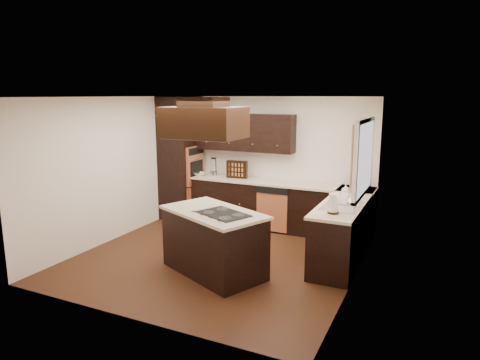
# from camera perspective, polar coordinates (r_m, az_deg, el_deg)

# --- Properties ---
(floor) EXTENTS (4.20, 4.20, 0.02)m
(floor) POSITION_cam_1_polar(r_m,az_deg,el_deg) (6.90, -2.92, -10.31)
(floor) COLOR #532C17
(floor) RESTS_ON ground
(ceiling) EXTENTS (4.20, 4.20, 0.02)m
(ceiling) POSITION_cam_1_polar(r_m,az_deg,el_deg) (6.42, -3.15, 11.10)
(ceiling) COLOR white
(ceiling) RESTS_ON ground
(wall_back) EXTENTS (4.20, 0.02, 2.50)m
(wall_back) POSITION_cam_1_polar(r_m,az_deg,el_deg) (8.43, 3.77, 2.55)
(wall_back) COLOR white
(wall_back) RESTS_ON ground
(wall_front) EXTENTS (4.20, 0.02, 2.50)m
(wall_front) POSITION_cam_1_polar(r_m,az_deg,el_deg) (4.84, -14.96, -4.46)
(wall_front) COLOR white
(wall_front) RESTS_ON ground
(wall_left) EXTENTS (0.02, 4.20, 2.50)m
(wall_left) POSITION_cam_1_polar(r_m,az_deg,el_deg) (7.75, -16.91, 1.31)
(wall_left) COLOR white
(wall_left) RESTS_ON ground
(wall_right) EXTENTS (0.02, 4.20, 2.50)m
(wall_right) POSITION_cam_1_polar(r_m,az_deg,el_deg) (5.87, 15.45, -1.73)
(wall_right) COLOR white
(wall_right) RESTS_ON ground
(oven_column) EXTENTS (0.65, 0.75, 2.12)m
(oven_column) POSITION_cam_1_polar(r_m,az_deg,el_deg) (8.91, -7.90, 1.71)
(oven_column) COLOR black
(oven_column) RESTS_ON floor
(wall_oven_face) EXTENTS (0.05, 0.62, 0.78)m
(wall_oven_face) POSITION_cam_1_polar(r_m,az_deg,el_deg) (8.72, -5.98, 1.94)
(wall_oven_face) COLOR #C1643E
(wall_oven_face) RESTS_ON oven_column
(base_cabinets_back) EXTENTS (2.93, 0.60, 0.88)m
(base_cabinets_back) POSITION_cam_1_polar(r_m,az_deg,el_deg) (8.30, 3.13, -3.29)
(base_cabinets_back) COLOR black
(base_cabinets_back) RESTS_ON floor
(base_cabinets_right) EXTENTS (0.60, 2.40, 0.88)m
(base_cabinets_right) POSITION_cam_1_polar(r_m,az_deg,el_deg) (6.99, 13.88, -6.45)
(base_cabinets_right) COLOR black
(base_cabinets_right) RESTS_ON floor
(countertop_back) EXTENTS (2.93, 0.63, 0.04)m
(countertop_back) POSITION_cam_1_polar(r_m,az_deg,el_deg) (8.18, 3.13, -0.20)
(countertop_back) COLOR beige
(countertop_back) RESTS_ON base_cabinets_back
(countertop_right) EXTENTS (0.63, 2.40, 0.04)m
(countertop_right) POSITION_cam_1_polar(r_m,az_deg,el_deg) (6.87, 13.94, -2.78)
(countertop_right) COLOR beige
(countertop_right) RESTS_ON base_cabinets_right
(upper_cabinets) EXTENTS (2.00, 0.34, 0.72)m
(upper_cabinets) POSITION_cam_1_polar(r_m,az_deg,el_deg) (8.37, 0.60, 6.37)
(upper_cabinets) COLOR black
(upper_cabinets) RESTS_ON wall_back
(dishwasher_front) EXTENTS (0.60, 0.05, 0.72)m
(dishwasher_front) POSITION_cam_1_polar(r_m,az_deg,el_deg) (7.94, 4.29, -4.31)
(dishwasher_front) COLOR #C1643E
(dishwasher_front) RESTS_ON floor
(window_frame) EXTENTS (0.06, 1.32, 1.12)m
(window_frame) POSITION_cam_1_polar(r_m,az_deg,el_deg) (6.34, 16.16, 2.86)
(window_frame) COLOR white
(window_frame) RESTS_ON wall_right
(window_pane) EXTENTS (0.00, 1.20, 1.00)m
(window_pane) POSITION_cam_1_polar(r_m,az_deg,el_deg) (6.33, 16.41, 2.84)
(window_pane) COLOR white
(window_pane) RESTS_ON wall_right
(curtain_left) EXTENTS (0.02, 0.34, 0.90)m
(curtain_left) POSITION_cam_1_polar(r_m,az_deg,el_deg) (5.93, 14.95, 2.85)
(curtain_left) COLOR beige
(curtain_left) RESTS_ON wall_right
(curtain_right) EXTENTS (0.02, 0.34, 0.90)m
(curtain_right) POSITION_cam_1_polar(r_m,az_deg,el_deg) (6.75, 16.26, 3.78)
(curtain_right) COLOR beige
(curtain_right) RESTS_ON wall_right
(sink_rim) EXTENTS (0.52, 0.84, 0.01)m
(sink_rim) POSITION_cam_1_polar(r_m,az_deg,el_deg) (6.52, 13.46, -3.28)
(sink_rim) COLOR silver
(sink_rim) RESTS_ON countertop_right
(island) EXTENTS (1.69, 1.35, 0.88)m
(island) POSITION_cam_1_polar(r_m,az_deg,el_deg) (6.21, -3.49, -8.41)
(island) COLOR black
(island) RESTS_ON floor
(island_top) EXTENTS (1.76, 1.42, 0.04)m
(island_top) POSITION_cam_1_polar(r_m,az_deg,el_deg) (6.07, -3.55, -4.32)
(island_top) COLOR beige
(island_top) RESTS_ON island
(cooktop) EXTENTS (0.83, 0.72, 0.01)m
(cooktop) POSITION_cam_1_polar(r_m,az_deg,el_deg) (5.89, -2.23, -4.53)
(cooktop) COLOR black
(cooktop) RESTS_ON island_top
(range_hood) EXTENTS (1.05, 0.72, 0.42)m
(range_hood) POSITION_cam_1_polar(r_m,az_deg,el_deg) (5.90, -4.81, 7.65)
(range_hood) COLOR black
(range_hood) RESTS_ON ceiling
(hood_duct) EXTENTS (0.55, 0.50, 0.13)m
(hood_duct) POSITION_cam_1_polar(r_m,az_deg,el_deg) (5.89, -4.85, 10.32)
(hood_duct) COLOR black
(hood_duct) RESTS_ON ceiling
(blender_base) EXTENTS (0.15, 0.15, 0.10)m
(blender_base) POSITION_cam_1_polar(r_m,az_deg,el_deg) (8.56, -3.51, 0.79)
(blender_base) COLOR silver
(blender_base) RESTS_ON countertop_back
(blender_pitcher) EXTENTS (0.13, 0.13, 0.26)m
(blender_pitcher) POSITION_cam_1_polar(r_m,az_deg,el_deg) (8.53, -3.53, 1.98)
(blender_pitcher) COLOR silver
(blender_pitcher) RESTS_ON blender_base
(spice_rack) EXTENTS (0.42, 0.16, 0.34)m
(spice_rack) POSITION_cam_1_polar(r_m,az_deg,el_deg) (8.38, -0.41, 1.42)
(spice_rack) COLOR black
(spice_rack) RESTS_ON countertop_back
(mixing_bowl) EXTENTS (0.32, 0.32, 0.06)m
(mixing_bowl) POSITION_cam_1_polar(r_m,az_deg,el_deg) (8.70, -5.51, 0.80)
(mixing_bowl) COLOR white
(mixing_bowl) RESTS_ON countertop_back
(soap_bottle) EXTENTS (0.10, 0.10, 0.22)m
(soap_bottle) POSITION_cam_1_polar(r_m,az_deg,el_deg) (7.03, 13.90, -1.36)
(soap_bottle) COLOR white
(soap_bottle) RESTS_ON countertop_right
(paper_towel) EXTENTS (0.13, 0.13, 0.28)m
(paper_towel) POSITION_cam_1_polar(r_m,az_deg,el_deg) (6.03, 12.35, -3.10)
(paper_towel) COLOR white
(paper_towel) RESTS_ON countertop_right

